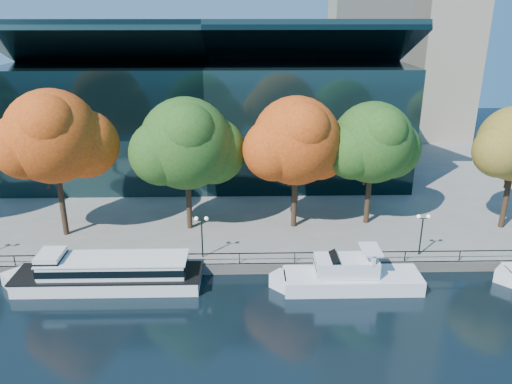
{
  "coord_description": "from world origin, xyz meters",
  "views": [
    {
      "loc": [
        0.56,
        -36.63,
        22.71
      ],
      "look_at": [
        1.61,
        8.0,
        6.04
      ],
      "focal_mm": 35.0,
      "sensor_mm": 36.0,
      "label": 1
    }
  ],
  "objects_px": {
    "tree_1": "(54,139)",
    "lamp_2": "(422,225)",
    "tour_boat": "(104,272)",
    "lamp_1": "(202,227)",
    "cruiser_near": "(346,276)",
    "tree_2": "(188,146)",
    "tree_3": "(298,143)",
    "tree_4": "(374,144)"
  },
  "relations": [
    {
      "from": "lamp_1",
      "to": "lamp_2",
      "type": "distance_m",
      "value": 20.11
    },
    {
      "from": "tree_3",
      "to": "lamp_1",
      "type": "relative_size",
      "value": 3.38
    },
    {
      "from": "cruiser_near",
      "to": "lamp_2",
      "type": "distance_m",
      "value": 9.07
    },
    {
      "from": "tree_4",
      "to": "lamp_1",
      "type": "relative_size",
      "value": 3.21
    },
    {
      "from": "tree_2",
      "to": "tree_4",
      "type": "bearing_deg",
      "value": 2.99
    },
    {
      "from": "tree_1",
      "to": "tree_3",
      "type": "distance_m",
      "value": 23.33
    },
    {
      "from": "cruiser_near",
      "to": "tree_4",
      "type": "height_order",
      "value": "tree_4"
    },
    {
      "from": "cruiser_near",
      "to": "tree_2",
      "type": "relative_size",
      "value": 0.95
    },
    {
      "from": "tree_3",
      "to": "lamp_2",
      "type": "height_order",
      "value": "tree_3"
    },
    {
      "from": "tour_boat",
      "to": "tree_4",
      "type": "height_order",
      "value": "tree_4"
    },
    {
      "from": "cruiser_near",
      "to": "lamp_2",
      "type": "relative_size",
      "value": 3.2
    },
    {
      "from": "tour_boat",
      "to": "tree_4",
      "type": "distance_m",
      "value": 28.66
    },
    {
      "from": "tree_3",
      "to": "tour_boat",
      "type": "bearing_deg",
      "value": -150.17
    },
    {
      "from": "cruiser_near",
      "to": "tour_boat",
      "type": "bearing_deg",
      "value": 177.95
    },
    {
      "from": "cruiser_near",
      "to": "tree_4",
      "type": "xyz_separation_m",
      "value": [
        4.54,
        11.49,
        8.45
      ]
    },
    {
      "from": "lamp_1",
      "to": "lamp_2",
      "type": "xyz_separation_m",
      "value": [
        20.11,
        0.0,
        0.0
      ]
    },
    {
      "from": "lamp_2",
      "to": "cruiser_near",
      "type": "bearing_deg",
      "value": -151.82
    },
    {
      "from": "tree_4",
      "to": "lamp_2",
      "type": "xyz_separation_m",
      "value": [
        3.06,
        -7.42,
        -5.63
      ]
    },
    {
      "from": "tree_4",
      "to": "cruiser_near",
      "type": "bearing_deg",
      "value": -111.56
    },
    {
      "from": "tour_boat",
      "to": "tree_2",
      "type": "xyz_separation_m",
      "value": [
        6.58,
        9.77,
        8.47
      ]
    },
    {
      "from": "tree_2",
      "to": "lamp_1",
      "type": "height_order",
      "value": "tree_2"
    },
    {
      "from": "tour_boat",
      "to": "lamp_1",
      "type": "height_order",
      "value": "lamp_1"
    },
    {
      "from": "cruiser_near",
      "to": "tree_1",
      "type": "bearing_deg",
      "value": 160.73
    },
    {
      "from": "cruiser_near",
      "to": "tree_1",
      "type": "xyz_separation_m",
      "value": [
        -26.55,
        9.28,
        9.81
      ]
    },
    {
      "from": "lamp_2",
      "to": "tour_boat",
      "type": "bearing_deg",
      "value": -173.3
    },
    {
      "from": "tree_3",
      "to": "lamp_1",
      "type": "xyz_separation_m",
      "value": [
        -9.22,
        -6.67,
        -6.05
      ]
    },
    {
      "from": "tree_1",
      "to": "tree_3",
      "type": "relative_size",
      "value": 1.07
    },
    {
      "from": "cruiser_near",
      "to": "tree_3",
      "type": "xyz_separation_m",
      "value": [
        -3.29,
        10.74,
        8.86
      ]
    },
    {
      "from": "tree_1",
      "to": "lamp_2",
      "type": "relative_size",
      "value": 3.64
    },
    {
      "from": "tree_1",
      "to": "tour_boat",
      "type": "bearing_deg",
      "value": -55.68
    },
    {
      "from": "tour_boat",
      "to": "tree_2",
      "type": "relative_size",
      "value": 1.27
    },
    {
      "from": "tree_2",
      "to": "tree_1",
      "type": "bearing_deg",
      "value": -174.34
    },
    {
      "from": "tree_2",
      "to": "tour_boat",
      "type": "bearing_deg",
      "value": -123.97
    },
    {
      "from": "cruiser_near",
      "to": "lamp_1",
      "type": "height_order",
      "value": "lamp_1"
    },
    {
      "from": "tree_4",
      "to": "lamp_2",
      "type": "distance_m",
      "value": 9.8
    },
    {
      "from": "tree_3",
      "to": "tree_4",
      "type": "relative_size",
      "value": 1.05
    },
    {
      "from": "tour_boat",
      "to": "tree_1",
      "type": "height_order",
      "value": "tree_1"
    },
    {
      "from": "tour_boat",
      "to": "tree_3",
      "type": "xyz_separation_m",
      "value": [
        17.43,
        9.99,
        8.63
      ]
    },
    {
      "from": "tour_boat",
      "to": "lamp_1",
      "type": "bearing_deg",
      "value": 22.06
    },
    {
      "from": "tree_2",
      "to": "cruiser_near",
      "type": "bearing_deg",
      "value": -36.63
    },
    {
      "from": "tree_1",
      "to": "lamp_1",
      "type": "relative_size",
      "value": 3.64
    },
    {
      "from": "cruiser_near",
      "to": "tree_3",
      "type": "bearing_deg",
      "value": 107.04
    }
  ]
}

